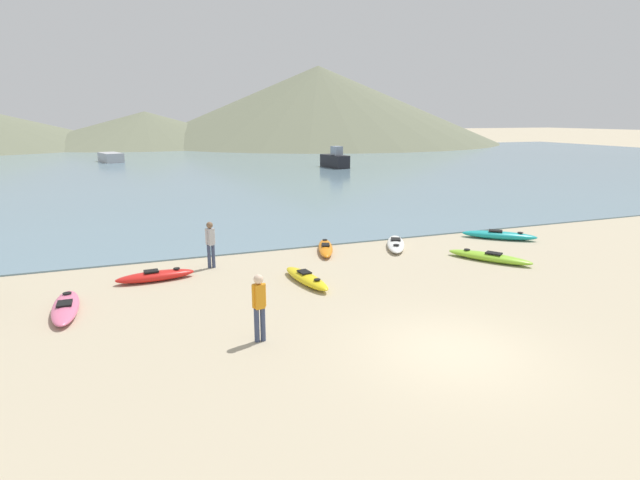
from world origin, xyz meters
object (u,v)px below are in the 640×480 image
person_near_foreground (259,303)px  moored_boat_1 (111,157)px  kayak_on_sand_5 (499,235)px  moored_boat_0 (335,160)px  kayak_on_sand_1 (325,248)px  person_near_waterline (210,242)px  kayak_on_sand_4 (489,257)px  kayak_on_sand_3 (396,244)px  kayak_on_sand_2 (306,278)px  kayak_on_sand_0 (156,276)px  kayak_on_sand_6 (66,307)px

person_near_foreground → moored_boat_1: bearing=95.1°
kayak_on_sand_5 → moored_boat_0: bearing=80.8°
kayak_on_sand_1 → moored_boat_1: bearing=101.2°
kayak_on_sand_1 → person_near_foreground: (-4.65, -7.42, 0.85)m
kayak_on_sand_5 → person_near_waterline: 13.16m
kayak_on_sand_4 → person_near_foreground: bearing=-159.2°
kayak_on_sand_4 → person_near_waterline: (-10.32, 2.92, 0.84)m
kayak_on_sand_4 → person_near_waterline: bearing=164.2°
kayak_on_sand_3 → kayak_on_sand_4: bearing=-52.7°
kayak_on_sand_2 → kayak_on_sand_5: 10.77m
kayak_on_sand_5 → person_near_foreground: (-12.96, -6.67, 0.83)m
kayak_on_sand_0 → kayak_on_sand_6: bearing=-141.1°
kayak_on_sand_3 → kayak_on_sand_0: bearing=-173.8°
kayak_on_sand_1 → person_near_waterline: 4.94m
kayak_on_sand_1 → kayak_on_sand_4: (5.50, -3.56, 0.00)m
kayak_on_sand_0 → moored_boat_1: 50.32m
kayak_on_sand_2 → person_near_foreground: (-2.57, -3.87, 0.84)m
kayak_on_sand_6 → moored_boat_1: size_ratio=0.62×
kayak_on_sand_2 → kayak_on_sand_6: bearing=-179.8°
moored_boat_0 → kayak_on_sand_3: bearing=-107.9°
kayak_on_sand_2 → moored_boat_0: moored_boat_0 is taller
kayak_on_sand_4 → kayak_on_sand_6: (-14.95, -0.01, -0.01)m
kayak_on_sand_3 → person_near_waterline: (-7.92, -0.23, 0.85)m
kayak_on_sand_2 → kayak_on_sand_6: 7.36m
kayak_on_sand_2 → kayak_on_sand_0: bearing=156.7°
moored_boat_0 → kayak_on_sand_4: bearing=-102.8°
person_near_foreground → kayak_on_sand_6: bearing=141.3°
kayak_on_sand_4 → person_near_waterline: person_near_waterline is taller
person_near_foreground → moored_boat_1: person_near_foreground is taller
moored_boat_0 → kayak_on_sand_5: bearing=-99.2°
kayak_on_sand_3 → person_near_foreground: (-7.75, -7.01, 0.85)m
person_near_foreground → moored_boat_1: 56.39m
kayak_on_sand_1 → kayak_on_sand_0: bearing=-167.7°
kayak_on_sand_0 → person_near_waterline: person_near_waterline is taller
kayak_on_sand_4 → kayak_on_sand_5: kayak_on_sand_5 is taller
kayak_on_sand_6 → kayak_on_sand_0: bearing=38.9°
kayak_on_sand_3 → kayak_on_sand_6: same height
kayak_on_sand_3 → moored_boat_0: 34.42m
kayak_on_sand_2 → moored_boat_1: 52.85m
person_near_foreground → kayak_on_sand_1: bearing=57.9°
kayak_on_sand_6 → moored_boat_0: moored_boat_0 is taller
kayak_on_sand_3 → kayak_on_sand_4: 3.96m
kayak_on_sand_2 → moored_boat_1: bearing=98.2°
kayak_on_sand_5 → moored_boat_0: (5.37, 33.09, 0.69)m
kayak_on_sand_1 → kayak_on_sand_3: bearing=-7.5°
kayak_on_sand_2 → kayak_on_sand_3: kayak_on_sand_2 is taller
kayak_on_sand_6 → kayak_on_sand_5: bearing=9.0°
kayak_on_sand_0 → person_near_foreground: bearing=-69.5°
kayak_on_sand_0 → kayak_on_sand_6: (-2.58, -2.08, -0.02)m
kayak_on_sand_2 → person_near_waterline: person_near_waterline is taller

